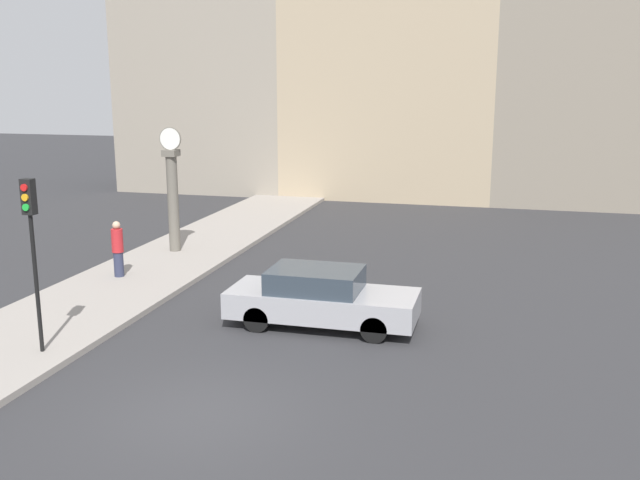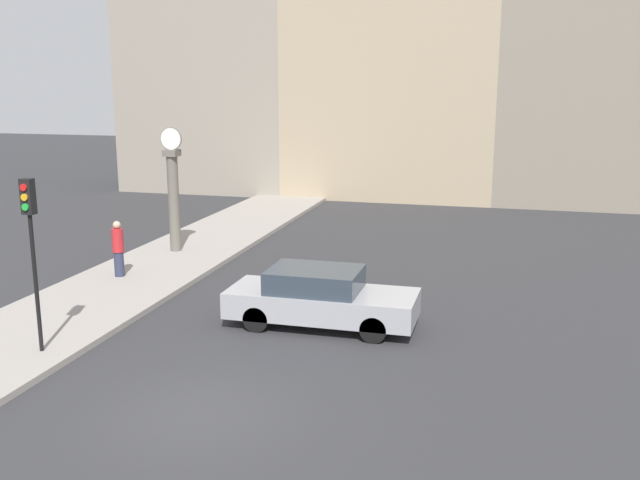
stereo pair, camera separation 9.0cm
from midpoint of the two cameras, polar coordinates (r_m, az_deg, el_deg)
name	(u,v)px [view 1 (the left image)]	position (r m, az deg, el deg)	size (l,w,h in m)	color
ground_plane	(201,413)	(13.67, -9.67, -13.50)	(120.00, 120.00, 0.00)	#2D2D30
sidewalk_corner	(186,252)	(25.53, -10.76, -0.96)	(3.72, 26.48, 0.15)	gray
building_row	(417,55)	(37.56, 7.67, 14.45)	(31.03, 5.00, 16.30)	gray
sedan_car	(321,298)	(17.68, -0.08, -4.63)	(4.67, 1.82, 1.46)	#9E9EA3
traffic_light_near	(31,230)	(16.32, -22.24, 0.77)	(0.26, 0.24, 3.83)	black
street_clock	(173,193)	(25.14, -11.81, 3.68)	(0.79, 0.49, 4.29)	#666056
pedestrian_red_top	(118,249)	(22.40, -15.99, -0.68)	(0.35, 0.35, 1.71)	#2D334C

